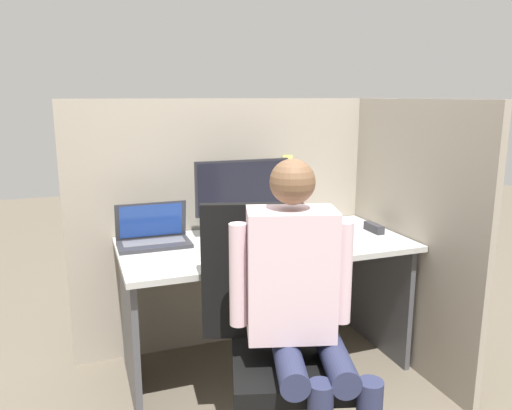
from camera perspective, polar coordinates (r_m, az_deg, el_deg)
The scene contains 13 objects.
ground_plane at distance 2.69m, azimuth 4.02°, elevation -21.60°, with size 12.00×12.00×0.00m, color #665B4C.
cubicle_panel_back at distance 3.04m, azimuth -1.57°, elevation -2.09°, with size 2.03×0.05×1.49m.
cubicle_panel_right at distance 2.99m, azimuth 15.95°, elevation -2.82°, with size 0.04×1.38×1.49m.
desk at distance 2.74m, azimuth 1.06°, elevation -7.78°, with size 1.53×0.73×0.74m.
paper_box at distance 2.81m, azimuth -1.49°, elevation -2.70°, with size 0.35×0.23×0.08m.
monitor at distance 2.76m, azimuth -1.53°, elevation 1.57°, with size 0.54×0.22×0.35m.
laptop at distance 2.67m, azimuth -11.65°, elevation -3.57°, with size 0.37×0.21×0.22m.
mouse at distance 2.50m, azimuth -4.67°, elevation -5.09°, with size 0.06×0.05×0.03m.
stapler at distance 2.95m, azimuth 13.33°, elevation -2.55°, with size 0.05×0.15×0.05m.
carrot_toy at distance 2.61m, azimuth 8.74°, elevation -4.31°, with size 0.05×0.15×0.05m.
office_chair at distance 2.15m, azimuth 1.95°, elevation -14.40°, with size 0.57×0.62×1.06m.
person at distance 1.95m, azimuth 5.21°, elevation -11.01°, with size 0.46×0.51×1.28m.
coffee_mug at distance 2.90m, azimuth 4.85°, elevation -2.11°, with size 0.08×0.08×0.09m.
Camera 1 is at (-0.92, -2.03, 1.50)m, focal length 35.00 mm.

